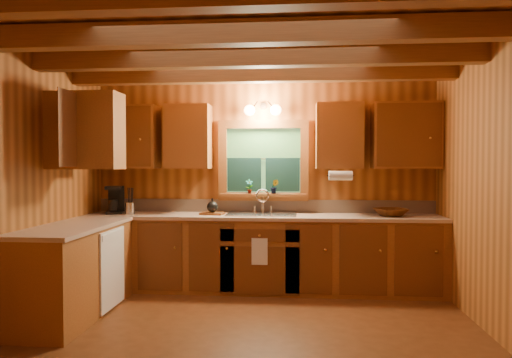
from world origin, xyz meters
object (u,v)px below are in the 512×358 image
Objects in this scene: sink at (262,218)px; wicker_basket at (391,212)px; coffee_maker at (115,200)px; cutting_board at (212,213)px.

sink is 2.23× the size of wicker_basket.
coffee_maker reaches higher than cutting_board.
coffee_maker is at bearing -179.87° from sink.
sink is 1.50m from wicker_basket.
coffee_maker is 3.31m from wicker_basket.
sink is 2.43× the size of coffee_maker.
wicker_basket is (2.09, -0.01, 0.03)m from cutting_board.
cutting_board is at bearing 179.68° from wicker_basket.
cutting_board is 2.09m from wicker_basket.
coffee_maker reaches higher than wicker_basket.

